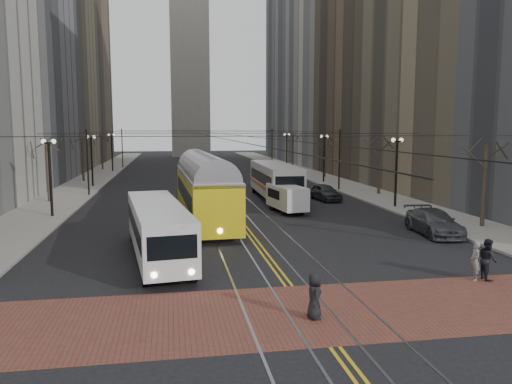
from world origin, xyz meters
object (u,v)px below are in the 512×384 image
object	(u,v)px
clock_tower	(188,3)
pedestrian_b	(475,261)
transit_bus	(158,232)
pedestrian_c	(488,259)
sedan_silver	(257,180)
pedestrian_a	(314,296)
cargo_van	(287,199)
sedan_parked	(434,222)
streetcar	(205,195)
sedan_grey	(325,192)
rear_bus	(275,182)

from	to	relation	value
clock_tower	pedestrian_b	xyz separation A→B (m)	(8.26, -103.50, -35.09)
transit_bus	pedestrian_c	world-z (taller)	transit_bus
sedan_silver	pedestrian_a	world-z (taller)	pedestrian_a
cargo_van	sedan_silver	bearing A→B (deg)	79.48
sedan_silver	pedestrian_c	bearing A→B (deg)	-76.63
transit_bus	sedan_parked	distance (m)	17.30
pedestrian_a	pedestrian_c	bearing A→B (deg)	-67.34
transit_bus	sedan_silver	bearing A→B (deg)	64.16
clock_tower	streetcar	bearing A→B (deg)	-91.64
streetcar	sedan_grey	size ratio (longest dim) A/B	3.54
transit_bus	streetcar	world-z (taller)	streetcar
rear_bus	sedan_parked	size ratio (longest dim) A/B	2.38
rear_bus	sedan_parked	distance (m)	18.17
sedan_silver	clock_tower	bearing A→B (deg)	101.54
pedestrian_a	pedestrian_b	xyz separation A→B (m)	(8.23, 3.14, 0.04)
sedan_silver	sedan_parked	xyz separation A→B (m)	(6.54, -28.04, 0.08)
sedan_grey	sedan_silver	size ratio (longest dim) A/B	1.06
pedestrian_c	pedestrian_b	bearing A→B (deg)	98.28
clock_tower	pedestrian_c	size ratio (longest dim) A/B	36.10
cargo_van	sedan_silver	xyz separation A→B (m)	(0.69, 18.28, -0.37)
transit_bus	pedestrian_a	xyz separation A→B (m)	(5.59, -9.24, -0.59)
pedestrian_c	streetcar	bearing A→B (deg)	43.33
clock_tower	sedan_grey	distance (m)	86.61
streetcar	sedan_parked	size ratio (longest dim) A/B	2.95
cargo_van	pedestrian_c	size ratio (longest dim) A/B	2.64
transit_bus	clock_tower	bearing A→B (deg)	79.49
pedestrian_b	sedan_grey	bearing A→B (deg)	-171.43
transit_bus	rear_bus	xyz separation A→B (m)	(10.30, 19.95, 0.26)
sedan_parked	pedestrian_c	size ratio (longest dim) A/B	2.95
sedan_grey	sedan_parked	bearing A→B (deg)	-90.64
pedestrian_b	pedestrian_c	bearing A→B (deg)	100.84
streetcar	sedan_silver	bearing A→B (deg)	68.28
clock_tower	sedan_parked	size ratio (longest dim) A/B	12.23
clock_tower	sedan_grey	xyz separation A→B (m)	(9.25, -78.59, -35.19)
streetcar	rear_bus	bearing A→B (deg)	51.39
transit_bus	cargo_van	world-z (taller)	transit_bus
rear_bus	pedestrian_c	distance (m)	26.38
sedan_parked	clock_tower	bearing A→B (deg)	100.97
clock_tower	transit_bus	distance (m)	103.49
sedan_silver	pedestrian_a	distance (m)	40.65
pedestrian_b	pedestrian_c	distance (m)	0.61
transit_bus	pedestrian_c	size ratio (longest dim) A/B	6.20
sedan_silver	sedan_parked	distance (m)	28.79
rear_bus	cargo_van	size ratio (longest dim) A/B	2.66
streetcar	sedan_parked	distance (m)	15.65
transit_bus	sedan_parked	world-z (taller)	transit_bus
pedestrian_c	sedan_grey	bearing A→B (deg)	7.40
clock_tower	pedestrian_c	distance (m)	109.62
rear_bus	sedan_silver	distance (m)	11.21
pedestrian_b	pedestrian_c	size ratio (longest dim) A/B	0.94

